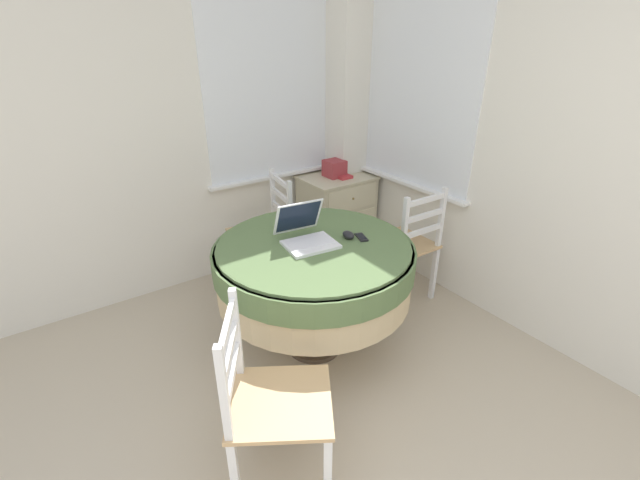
# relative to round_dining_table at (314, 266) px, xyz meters

# --- Properties ---
(corner_room_shell) EXTENTS (4.43, 4.70, 2.55)m
(corner_room_shell) POSITION_rel_round_dining_table_xyz_m (0.36, 0.26, 0.67)
(corner_room_shell) COLOR white
(corner_room_shell) RESTS_ON ground_plane
(round_dining_table) EXTENTS (1.20, 1.20, 0.76)m
(round_dining_table) POSITION_rel_round_dining_table_xyz_m (0.00, 0.00, 0.00)
(round_dining_table) COLOR #4C3D2D
(round_dining_table) RESTS_ON ground_plane
(laptop) EXTENTS (0.33, 0.36, 0.23)m
(laptop) POSITION_rel_round_dining_table_xyz_m (-0.02, 0.04, 0.20)
(laptop) COLOR white
(laptop) RESTS_ON round_dining_table
(computer_mouse) EXTENTS (0.06, 0.09, 0.05)m
(computer_mouse) POSITION_rel_round_dining_table_xyz_m (0.21, -0.06, 0.18)
(computer_mouse) COLOR black
(computer_mouse) RESTS_ON round_dining_table
(cell_phone) EXTENTS (0.08, 0.12, 0.01)m
(cell_phone) POSITION_rel_round_dining_table_xyz_m (0.28, -0.10, 0.16)
(cell_phone) COLOR black
(cell_phone) RESTS_ON round_dining_table
(dining_chair_near_back_window) EXTENTS (0.50, 0.48, 0.91)m
(dining_chair_near_back_window) POSITION_rel_round_dining_table_xyz_m (0.14, 0.90, -0.16)
(dining_chair_near_back_window) COLOR tan
(dining_chair_near_back_window) RESTS_ON ground_plane
(dining_chair_near_right_window) EXTENTS (0.42, 0.45, 0.91)m
(dining_chair_near_right_window) POSITION_rel_round_dining_table_xyz_m (0.90, 0.10, -0.16)
(dining_chair_near_right_window) COLOR tan
(dining_chair_near_right_window) RESTS_ON ground_plane
(dining_chair_camera_near) EXTENTS (0.59, 0.58, 0.91)m
(dining_chair_camera_near) POSITION_rel_round_dining_table_xyz_m (-0.67, -0.64, -0.16)
(dining_chair_camera_near) COLOR tan
(dining_chair_camera_near) RESTS_ON ground_plane
(corner_cabinet) EXTENTS (0.61, 0.48, 0.74)m
(corner_cabinet) POSITION_rel_round_dining_table_xyz_m (0.94, 1.02, -0.24)
(corner_cabinet) COLOR beige
(corner_cabinet) RESTS_ON ground_plane
(storage_box) EXTENTS (0.16, 0.17, 0.14)m
(storage_box) POSITION_rel_round_dining_table_xyz_m (0.93, 1.04, 0.20)
(storage_box) COLOR #9E3338
(storage_box) RESTS_ON corner_cabinet
(book_on_cabinet) EXTENTS (0.12, 0.20, 0.02)m
(book_on_cabinet) POSITION_rel_round_dining_table_xyz_m (0.97, 1.00, 0.14)
(book_on_cabinet) COLOR #BC3338
(book_on_cabinet) RESTS_ON corner_cabinet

